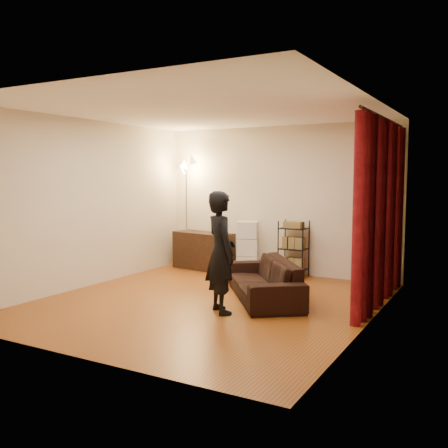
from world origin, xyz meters
The scene contains 14 objects.
floor centered at (0.00, 0.00, 0.00)m, with size 5.00×5.00×0.00m, color brown.
ceiling centered at (0.00, 0.00, 2.70)m, with size 5.00×5.00×0.00m, color white.
wall_back centered at (0.00, 2.50, 1.35)m, with size 5.00×5.00×0.00m, color beige.
wall_front centered at (0.00, -2.50, 1.35)m, with size 5.00×5.00×0.00m, color beige.
wall_left centered at (-2.25, 0.00, 1.35)m, with size 5.00×5.00×0.00m, color beige.
wall_right centered at (2.25, 0.00, 1.35)m, with size 5.00×5.00×0.00m, color beige.
curtain_rod centered at (2.15, 1.12, 2.58)m, with size 0.04×0.04×2.65m, color black.
curtain centered at (2.13, 1.12, 1.28)m, with size 0.22×2.65×2.55m, color maroon, non-canonical shape.
sofa centered at (0.62, 0.56, 0.29)m, with size 1.98×0.77×0.58m, color black.
person centered at (0.43, -0.37, 0.80)m, with size 0.59×0.38×1.60m, color black.
media_cabinet centered at (-1.38, 2.13, 0.36)m, with size 1.22×0.46×0.71m, color black.
storage_boxes centered at (-0.49, 2.27, 0.48)m, with size 0.39×0.31×0.96m, color silver, non-canonical shape.
wire_shelf centered at (0.41, 2.28, 0.50)m, with size 0.46×0.32×1.01m, color black, non-canonical shape.
floor_lamp centered at (-1.80, 2.19, 1.07)m, with size 0.38×0.38×2.13m, color silver, non-canonical shape.
Camera 1 is at (3.61, -5.98, 1.79)m, focal length 40.00 mm.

